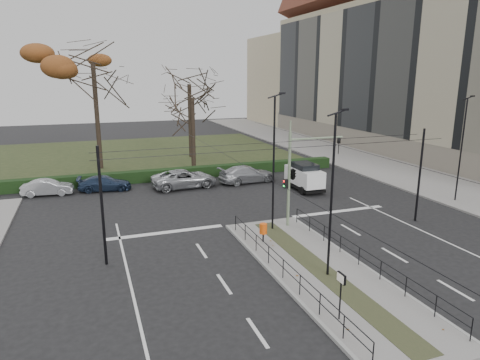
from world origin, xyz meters
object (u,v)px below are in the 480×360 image
object	(u,v)px
parked_car_fourth	(185,179)
white_van	(304,176)
litter_bin	(263,229)
streetlamp_median_near	(332,194)
info_panel	(341,283)
streetlamp_sidewalk	(462,148)
parked_car_fifth	(247,174)
bare_tree_near	(192,103)
traffic_light	(294,172)
bare_tree_center	(189,90)
streetlamp_median_far	(274,162)
rust_tree	(93,63)
parked_car_third	(105,183)
parked_car_second	(48,187)

from	to	relation	value
parked_car_fourth	white_van	xyz separation A→B (m)	(9.06, -4.08, 0.41)
litter_bin	streetlamp_median_near	world-z (taller)	streetlamp_median_near
info_panel	parked_car_fourth	distance (m)	21.89
streetlamp_sidewalk	parked_car_fifth	bearing A→B (deg)	139.03
bare_tree_near	traffic_light	bearing A→B (deg)	-83.75
info_panel	bare_tree_center	xyz separation A→B (m)	(2.57, 34.75, 5.99)
streetlamp_median_far	parked_car_fifth	bearing A→B (deg)	76.59
rust_tree	parked_car_fifth	distance (m)	18.29
white_van	bare_tree_near	world-z (taller)	bare_tree_near
rust_tree	bare_tree_center	size ratio (longest dim) A/B	1.24
streetlamp_sidewalk	rust_tree	xyz separation A→B (m)	(-24.38, 20.96, 6.25)
parked_car_third	bare_tree_near	distance (m)	11.51
rust_tree	parked_car_fifth	world-z (taller)	rust_tree
streetlamp_median_far	streetlamp_sidewalk	bearing A→B (deg)	3.64
bare_tree_center	litter_bin	bearing A→B (deg)	-94.89
streetlamp_median_far	parked_car_fifth	xyz separation A→B (m)	(2.82, 11.83, -3.53)
bare_tree_center	parked_car_fifth	size ratio (longest dim) A/B	2.13
parked_car_fourth	parked_car_fifth	xyz separation A→B (m)	(5.55, -0.12, -0.02)
streetlamp_median_near	streetlamp_median_far	size ratio (longest dim) A/B	0.95
info_panel	streetlamp_sidewalk	size ratio (longest dim) A/B	0.25
traffic_light	white_van	xyz separation A→B (m)	(4.87, 7.64, -2.34)
parked_car_second	traffic_light	bearing A→B (deg)	-125.44
info_panel	streetlamp_median_far	world-z (taller)	streetlamp_median_far
white_van	litter_bin	bearing A→B (deg)	-128.68
streetlamp_median_near	parked_car_fifth	world-z (taller)	streetlamp_median_near
streetlamp_median_near	parked_car_second	distance (m)	24.05
parked_car_second	parked_car_fourth	size ratio (longest dim) A/B	0.70
streetlamp_median_far	rust_tree	world-z (taller)	rust_tree
streetlamp_median_far	parked_car_second	xyz separation A→B (m)	(-13.39, 13.25, -3.64)
bare_tree_center	traffic_light	bearing A→B (deg)	-88.72
info_panel	parked_car_third	distance (m)	24.29
streetlamp_median_far	bare_tree_near	distance (m)	18.09
info_panel	white_van	size ratio (longest dim) A/B	0.46
parked_car_second	bare_tree_center	size ratio (longest dim) A/B	0.35
parked_car_fourth	white_van	bearing A→B (deg)	-119.23
litter_bin	parked_car_second	world-z (taller)	parked_car_second
litter_bin	info_panel	world-z (taller)	info_panel
parked_car_fourth	rust_tree	xyz separation A→B (m)	(-6.33, 9.99, 9.53)
info_panel	parked_car_fourth	size ratio (longest dim) A/B	0.35
traffic_light	streetlamp_sidewalk	bearing A→B (deg)	3.06
traffic_light	white_van	world-z (taller)	traffic_light
traffic_light	parked_car_fifth	size ratio (longest dim) A/B	1.14
parked_car_third	parked_car_fourth	xyz separation A→B (m)	(6.37, -1.25, 0.15)
white_van	rust_tree	xyz separation A→B (m)	(-15.39, 14.07, 9.12)
streetlamp_median_near	streetlamp_median_far	distance (m)	6.50
litter_bin	streetlamp_median_far	distance (m)	4.02
rust_tree	streetlamp_median_far	bearing A→B (deg)	-67.55
streetlamp_sidewalk	bare_tree_near	world-z (taller)	bare_tree_near
traffic_light	streetlamp_median_far	xyz separation A→B (m)	(-1.46, -0.24, 0.75)
streetlamp_median_near	rust_tree	distance (m)	30.46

